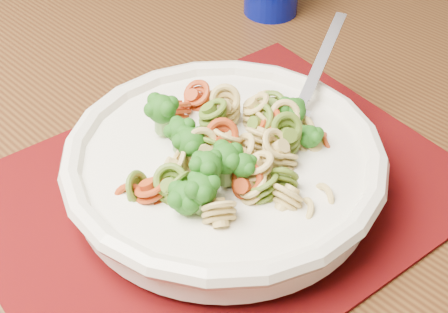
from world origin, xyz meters
TOP-DOWN VIEW (x-y plane):
  - dining_table at (0.73, -0.38)m, footprint 1.59×1.23m
  - placemat at (0.68, -0.45)m, footprint 0.45×0.37m
  - pasta_bowl at (0.68, -0.45)m, footprint 0.28×0.28m
  - pasta_broccoli_heap at (0.68, -0.45)m, footprint 0.24×0.24m
  - fork at (0.76, -0.44)m, footprint 0.16×0.12m

SIDE VIEW (x-z plane):
  - dining_table at x=0.73m, z-range 0.28..1.05m
  - placemat at x=0.68m, z-range 0.77..0.77m
  - pasta_bowl at x=0.68m, z-range 0.78..0.83m
  - fork at x=0.76m, z-range 0.78..0.86m
  - pasta_broccoli_heap at x=0.68m, z-range 0.79..0.85m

